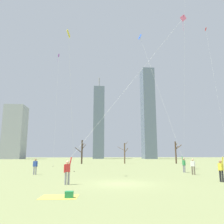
# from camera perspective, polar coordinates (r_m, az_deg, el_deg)

# --- Properties ---
(ground_plane) EXTENTS (400.00, 400.00, 0.00)m
(ground_plane) POSITION_cam_1_polar(r_m,az_deg,el_deg) (16.93, 1.81, -17.57)
(ground_plane) COLOR #848E56
(kite_flyer_midfield_left_pink) EXTENTS (12.61, 6.73, 18.02)m
(kite_flyer_midfield_left_pink) POSITION_cam_1_polar(r_m,az_deg,el_deg) (17.21, -5.85, -7.62)
(kite_flyer_midfield_left_pink) COLOR gray
(kite_flyer_midfield_left_pink) RESTS_ON ground
(kite_flyer_far_back_blue) EXTENTS (4.06, 6.20, 20.66)m
(kite_flyer_far_back_blue) POSITION_cam_1_polar(r_m,az_deg,el_deg) (29.43, 15.20, -5.39)
(kite_flyer_far_back_blue) COLOR gray
(kite_flyer_far_back_blue) RESTS_ON ground
(bystander_far_off_by_trees) EXTENTS (0.50, 0.27, 1.62)m
(bystander_far_off_by_trees) POSITION_cam_1_polar(r_m,az_deg,el_deg) (25.62, -18.77, -12.69)
(bystander_far_off_by_trees) COLOR gray
(bystander_far_off_by_trees) RESTS_ON ground
(bystander_strolling_midfield) EXTENTS (0.42, 0.37, 1.62)m
(bystander_strolling_midfield) POSITION_cam_1_polar(r_m,az_deg,el_deg) (25.72, 19.70, -12.63)
(bystander_strolling_midfield) COLOR #726656
(bystander_strolling_midfield) RESTS_ON ground
(distant_kite_high_overhead_red) EXTENTS (1.10, 5.19, 25.07)m
(distant_kite_high_overhead_red) POSITION_cam_1_polar(r_m,az_deg,el_deg) (45.26, 23.07, 15.43)
(distant_kite_high_overhead_red) COLOR red
(distant_kite_high_overhead_red) RESTS_ON ground
(distant_kite_low_near_trees_purple) EXTENTS (0.60, 3.79, 23.43)m
(distant_kite_low_near_trees_purple) POSITION_cam_1_polar(r_m,az_deg,el_deg) (49.80, -13.39, 11.22)
(distant_kite_low_near_trees_purple) COLOR purple
(distant_kite_low_near_trees_purple) RESTS_ON ground
(distant_kite_drifting_left_white) EXTENTS (0.47, 5.23, 24.93)m
(distant_kite_drifting_left_white) POSITION_cam_1_polar(r_m,az_deg,el_deg) (33.85, 17.84, 23.74)
(distant_kite_drifting_left_white) COLOR white
(distant_kite_drifting_left_white) RESTS_ON ground
(distant_kite_drifting_right_yellow) EXTENTS (0.63, 8.03, 14.75)m
(distant_kite_drifting_right_yellow) POSITION_cam_1_polar(r_m,az_deg,el_deg) (24.96, -10.74, 15.36)
(distant_kite_drifting_right_yellow) COLOR yellow
(distant_kite_drifting_right_yellow) RESTS_ON ground
(picnic_spot) EXTENTS (1.87, 1.50, 0.31)m
(picnic_spot) POSITION_cam_1_polar(r_m,az_deg,el_deg) (11.80, -11.77, -19.86)
(picnic_spot) COLOR #D8BF4C
(picnic_spot) RESTS_ON ground
(bare_tree_far_right_edge) EXTENTS (2.49, 2.06, 5.24)m
(bare_tree_far_right_edge) POSITION_cam_1_polar(r_m,az_deg,el_deg) (55.83, 3.20, -10.16)
(bare_tree_far_right_edge) COLOR brown
(bare_tree_far_right_edge) RESTS_ON ground
(bare_tree_rightmost) EXTENTS (1.71, 2.54, 5.30)m
(bare_tree_rightmost) POSITION_cam_1_polar(r_m,az_deg,el_deg) (58.18, 15.80, -9.57)
(bare_tree_rightmost) COLOR #4C3828
(bare_tree_rightmost) RESTS_ON ground
(bare_tree_leftmost) EXTENTS (2.58, 1.84, 5.52)m
(bare_tree_leftmost) POSITION_cam_1_polar(r_m,az_deg,el_deg) (54.64, -7.59, -9.77)
(bare_tree_leftmost) COLOR #423326
(bare_tree_leftmost) RESTS_ON ground
(skyline_mid_tower_right) EXTENTS (10.10, 11.69, 28.75)m
(skyline_mid_tower_right) POSITION_cam_1_polar(r_m,az_deg,el_deg) (134.52, -23.22, -4.66)
(skyline_mid_tower_right) COLOR #9EA3AD
(skyline_mid_tower_right) RESTS_ON ground
(skyline_wide_slab) EXTENTS (6.32, 10.82, 48.89)m
(skyline_wide_slab) POSITION_cam_1_polar(r_m,az_deg,el_deg) (135.14, -3.41, -2.66)
(skyline_wide_slab) COLOR slate
(skyline_wide_slab) RESTS_ON ground
(skyline_slender_spire) EXTENTS (6.69, 9.26, 51.50)m
(skyline_slender_spire) POSITION_cam_1_polar(r_m,az_deg,el_deg) (131.19, 9.04, -0.25)
(skyline_slender_spire) COLOR slate
(skyline_slender_spire) RESTS_ON ground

